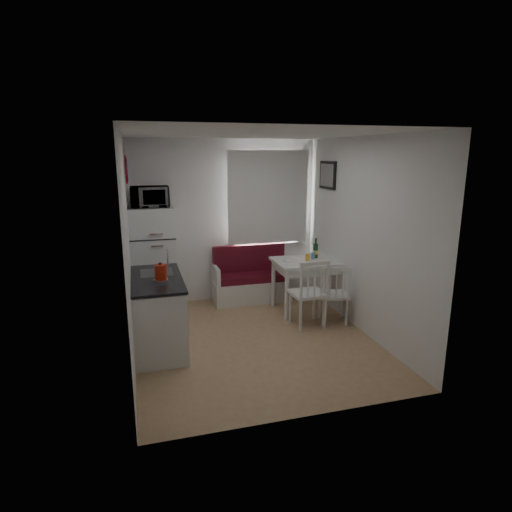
{
  "coord_description": "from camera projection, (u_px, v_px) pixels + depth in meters",
  "views": [
    {
      "loc": [
        -1.39,
        -4.99,
        2.38
      ],
      "look_at": [
        0.17,
        0.5,
        1.0
      ],
      "focal_mm": 30.0,
      "sensor_mm": 36.0,
      "label": 1
    }
  ],
  "objects": [
    {
      "name": "picture_frame",
      "position": [
        327.0,
        175.0,
        6.54
      ],
      "size": [
        0.04,
        0.52,
        0.42
      ],
      "primitive_type": "cube",
      "color": "black",
      "rests_on": "wall_right"
    },
    {
      "name": "ceiling",
      "position": [
        254.0,
        134.0,
        4.99
      ],
      "size": [
        3.0,
        3.5,
        0.02
      ],
      "primitive_type": "cube",
      "color": "white",
      "rests_on": "wall_back"
    },
    {
      "name": "wall_left",
      "position": [
        128.0,
        250.0,
        4.9
      ],
      "size": [
        0.02,
        3.5,
        2.6
      ],
      "primitive_type": "cube",
      "color": "white",
      "rests_on": "floor"
    },
    {
      "name": "kitchen_counter",
      "position": [
        158.0,
        312.0,
        5.32
      ],
      "size": [
        0.62,
        1.32,
        1.16
      ],
      "color": "white",
      "rests_on": "floor"
    },
    {
      "name": "chair_right",
      "position": [
        336.0,
        289.0,
        5.98
      ],
      "size": [
        0.49,
        0.48,
        0.46
      ],
      "rotation": [
        0.0,
        0.0,
        -0.25
      ],
      "color": "white",
      "rests_on": "floor"
    },
    {
      "name": "wall_front",
      "position": [
        309.0,
        283.0,
        3.66
      ],
      "size": [
        3.0,
        0.02,
        2.6
      ],
      "primitive_type": "cube",
      "color": "white",
      "rests_on": "floor"
    },
    {
      "name": "fridge",
      "position": [
        153.0,
        261.0,
        6.4
      ],
      "size": [
        0.65,
        0.65,
        1.62
      ],
      "primitive_type": "cube",
      "color": "white",
      "rests_on": "floor"
    },
    {
      "name": "window",
      "position": [
        267.0,
        200.0,
        7.01
      ],
      "size": [
        1.22,
        0.06,
        1.47
      ],
      "primitive_type": "cube",
      "color": "white",
      "rests_on": "wall_back"
    },
    {
      "name": "dining_table",
      "position": [
        309.0,
        266.0,
        6.52
      ],
      "size": [
        1.07,
        0.75,
        0.8
      ],
      "rotation": [
        0.0,
        0.0,
        0.0
      ],
      "color": "white",
      "rests_on": "floor"
    },
    {
      "name": "wall_sign",
      "position": [
        127.0,
        170.0,
        6.06
      ],
      "size": [
        0.03,
        0.4,
        0.4
      ],
      "primitive_type": "cylinder",
      "rotation": [
        0.0,
        1.57,
        0.0
      ],
      "color": "navy",
      "rests_on": "wall_left"
    },
    {
      "name": "chair_left",
      "position": [
        311.0,
        286.0,
        5.85
      ],
      "size": [
        0.48,
        0.46,
        0.53
      ],
      "rotation": [
        0.0,
        0.0,
        0.05
      ],
      "color": "white",
      "rests_on": "floor"
    },
    {
      "name": "bench",
      "position": [
        252.0,
        283.0,
        7.04
      ],
      "size": [
        1.27,
        0.49,
        0.91
      ],
      "color": "white",
      "rests_on": "floor"
    },
    {
      "name": "drinking_glass_orange",
      "position": [
        308.0,
        258.0,
        6.42
      ],
      "size": [
        0.06,
        0.06,
        0.1
      ],
      "primitive_type": "cylinder",
      "color": "gold",
      "rests_on": "dining_table"
    },
    {
      "name": "wall_right",
      "position": [
        362.0,
        236.0,
        5.69
      ],
      "size": [
        0.02,
        3.5,
        2.6
      ],
      "primitive_type": "cube",
      "color": "white",
      "rests_on": "floor"
    },
    {
      "name": "wine_bottle",
      "position": [
        316.0,
        248.0,
        6.59
      ],
      "size": [
        0.08,
        0.08,
        0.31
      ],
      "primitive_type": null,
      "color": "#143F21",
      "rests_on": "dining_table"
    },
    {
      "name": "kettle",
      "position": [
        161.0,
        272.0,
        5.03
      ],
      "size": [
        0.17,
        0.17,
        0.23
      ],
      "primitive_type": "cylinder",
      "color": "#B4220E",
      "rests_on": "kitchen_counter"
    },
    {
      "name": "drinking_glass_blue",
      "position": [
        313.0,
        255.0,
        6.55
      ],
      "size": [
        0.06,
        0.06,
        0.11
      ],
      "primitive_type": "cylinder",
      "color": "#6FA0BE",
      "rests_on": "dining_table"
    },
    {
      "name": "floor",
      "position": [
        254.0,
        340.0,
        5.6
      ],
      "size": [
        3.0,
        3.5,
        0.02
      ],
      "primitive_type": "cube",
      "color": "tan",
      "rests_on": "ground"
    },
    {
      "name": "curtain",
      "position": [
        268.0,
        198.0,
        6.93
      ],
      "size": [
        1.35,
        0.02,
        1.5
      ],
      "primitive_type": "cube",
      "color": "white",
      "rests_on": "wall_back"
    },
    {
      "name": "wall_back",
      "position": [
        225.0,
        221.0,
        6.93
      ],
      "size": [
        3.0,
        0.02,
        2.6
      ],
      "primitive_type": "cube",
      "color": "white",
      "rests_on": "floor"
    },
    {
      "name": "microwave",
      "position": [
        150.0,
        197.0,
        6.13
      ],
      "size": [
        0.54,
        0.36,
        0.3
      ],
      "primitive_type": "imported",
      "color": "white",
      "rests_on": "fridge"
    },
    {
      "name": "plate",
      "position": [
        290.0,
        260.0,
        6.43
      ],
      "size": [
        0.23,
        0.23,
        0.02
      ],
      "primitive_type": "cylinder",
      "color": "white",
      "rests_on": "dining_table"
    }
  ]
}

